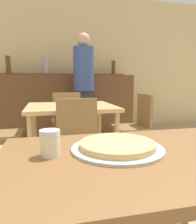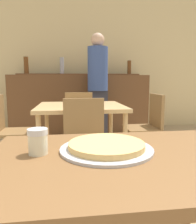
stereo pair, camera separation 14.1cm
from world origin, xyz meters
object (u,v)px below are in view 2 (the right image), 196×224
at_px(chair_far_side_front, 85,139).
at_px(pizza_tray, 106,147).
at_px(person_standing, 98,83).
at_px(chair_far_side_back, 79,117).
at_px(chair_far_side_left, 8,127).
at_px(cheese_shaker, 38,141).
at_px(chair_far_side_right, 148,123).

bearing_deg(chair_far_side_front, pizza_tray, -88.62).
bearing_deg(person_standing, chair_far_side_front, -101.18).
xyz_separation_m(chair_far_side_back, person_standing, (0.35, 0.53, 0.48)).
relative_size(chair_far_side_back, chair_far_side_left, 1.00).
relative_size(chair_far_side_front, chair_far_side_back, 1.00).
height_order(chair_far_side_left, person_standing, person_standing).
bearing_deg(chair_far_side_front, chair_far_side_left, 142.87).
bearing_deg(cheese_shaker, person_standing, 77.62).
height_order(chair_far_side_left, cheese_shaker, chair_far_side_left).
height_order(chair_far_side_right, person_standing, person_standing).
xyz_separation_m(chair_far_side_right, person_standing, (-0.47, 1.15, 0.48)).
xyz_separation_m(chair_far_side_left, chair_far_side_right, (1.64, 0.00, 0.00)).
bearing_deg(cheese_shaker, chair_far_side_front, 75.54).
distance_m(chair_far_side_back, chair_far_side_left, 1.03).
xyz_separation_m(chair_far_side_front, chair_far_side_right, (0.82, 0.62, 0.00)).
bearing_deg(chair_far_side_back, pizza_tray, 90.62).
height_order(chair_far_side_left, pizza_tray, chair_far_side_left).
distance_m(chair_far_side_right, pizza_tray, 1.83).
distance_m(chair_far_side_left, cheese_shaker, 1.76).
distance_m(chair_far_side_front, cheese_shaker, 1.09).
bearing_deg(chair_far_side_right, pizza_tray, -26.04).
bearing_deg(chair_far_side_right, chair_far_side_front, -52.87).
height_order(chair_far_side_front, chair_far_side_right, same).
bearing_deg(chair_far_side_front, chair_far_side_back, 90.00).
bearing_deg(chair_far_side_back, chair_far_side_right, 142.87).
bearing_deg(chair_far_side_right, chair_far_side_left, -90.00).
relative_size(chair_far_side_right, person_standing, 0.48).
bearing_deg(chair_far_side_left, person_standing, -45.48).
height_order(chair_far_side_front, person_standing, person_standing).
relative_size(chair_far_side_left, cheese_shaker, 8.20).
distance_m(chair_far_side_front, chair_far_side_right, 1.03).
bearing_deg(person_standing, chair_far_side_left, -135.48).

